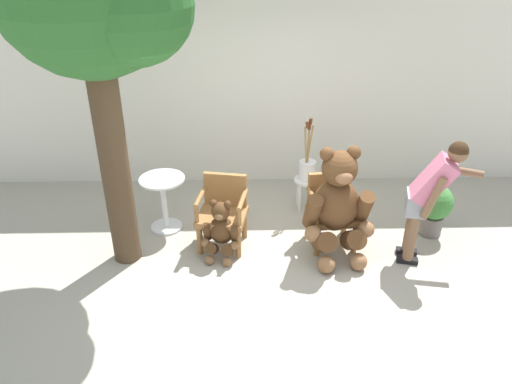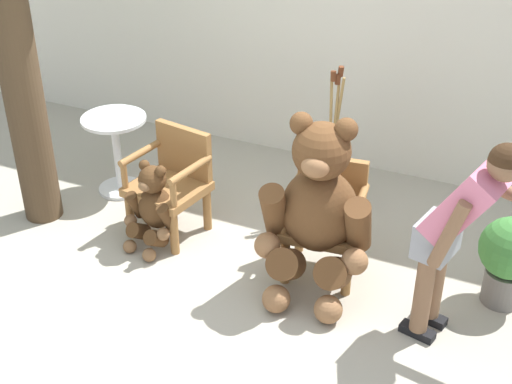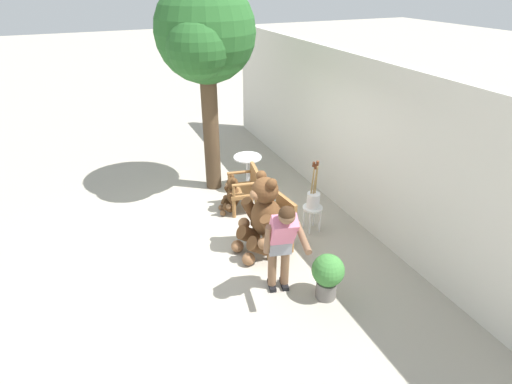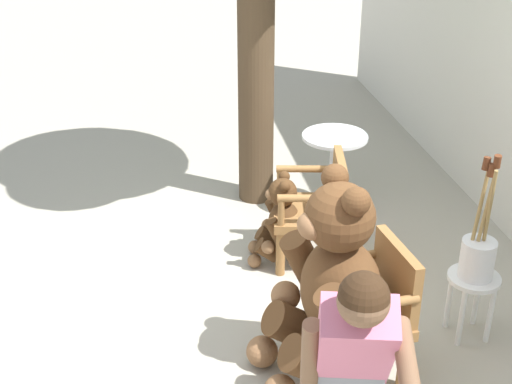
# 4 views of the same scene
# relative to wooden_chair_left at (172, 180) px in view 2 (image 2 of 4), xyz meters

# --- Properties ---
(ground_plane) EXTENTS (60.00, 60.00, 0.00)m
(ground_plane) POSITION_rel_wooden_chair_left_xyz_m (0.65, -0.65, -0.46)
(ground_plane) COLOR #A8A091
(back_wall) EXTENTS (10.00, 0.16, 2.80)m
(back_wall) POSITION_rel_wooden_chair_left_xyz_m (0.65, 1.75, 0.94)
(back_wall) COLOR silver
(back_wall) RESTS_ON ground
(wooden_chair_left) EXTENTS (0.64, 0.61, 0.86)m
(wooden_chair_left) POSITION_rel_wooden_chair_left_xyz_m (0.00, 0.00, 0.00)
(wooden_chair_left) COLOR olive
(wooden_chair_left) RESTS_ON ground
(wooden_chair_right) EXTENTS (0.61, 0.58, 0.86)m
(wooden_chair_right) POSITION_rel_wooden_chair_left_xyz_m (1.30, 0.00, 0.00)
(wooden_chair_right) COLOR olive
(wooden_chair_right) RESTS_ON ground
(teddy_bear_large) EXTENTS (0.82, 0.80, 1.35)m
(teddy_bear_large) POSITION_rel_wooden_chair_left_xyz_m (1.32, -0.25, 0.20)
(teddy_bear_large) COLOR brown
(teddy_bear_large) RESTS_ON ground
(teddy_bear_small) EXTENTS (0.45, 0.45, 0.73)m
(teddy_bear_small) POSITION_rel_wooden_chair_left_xyz_m (-0.02, -0.28, -0.10)
(teddy_bear_small) COLOR #4C3019
(teddy_bear_small) RESTS_ON ground
(person_visitor) EXTENTS (0.85, 0.48, 1.51)m
(person_visitor) POSITION_rel_wooden_chair_left_xyz_m (2.28, -0.41, 0.44)
(person_visitor) COLOR black
(person_visitor) RESTS_ON ground
(white_stool) EXTENTS (0.34, 0.34, 0.46)m
(white_stool) POSITION_rel_wooden_chair_left_xyz_m (1.09, 0.78, -0.11)
(white_stool) COLOR white
(white_stool) RESTS_ON ground
(brush_bucket) EXTENTS (0.22, 0.22, 0.85)m
(brush_bucket) POSITION_rel_wooden_chair_left_xyz_m (1.09, 0.78, 0.17)
(brush_bucket) COLOR white
(brush_bucket) RESTS_ON white_stool
(round_side_table) EXTENTS (0.56, 0.56, 0.72)m
(round_side_table) POSITION_rel_wooden_chair_left_xyz_m (-0.75, 0.34, -0.01)
(round_side_table) COLOR silver
(round_side_table) RESTS_ON ground
(potted_plant) EXTENTS (0.44, 0.44, 0.68)m
(potted_plant) POSITION_rel_wooden_chair_left_xyz_m (2.60, 0.13, -0.07)
(potted_plant) COLOR slate
(potted_plant) RESTS_ON ground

